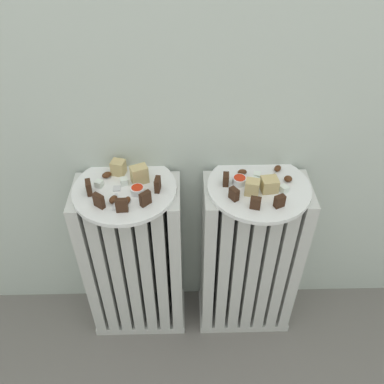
{
  "coord_description": "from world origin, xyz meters",
  "views": [
    {
      "loc": [
        -0.02,
        -0.58,
        1.35
      ],
      "look_at": [
        0.0,
        0.28,
        0.6
      ],
      "focal_mm": 38.56,
      "sensor_mm": 36.0,
      "label": 1
    }
  ],
  "objects_px": {
    "radiator_right": "(249,260)",
    "jam_bowl_right": "(239,180)",
    "plate_left": "(125,189)",
    "jam_bowl_left": "(137,190)",
    "plate_right": "(259,187)",
    "radiator_left": "(135,262)",
    "fork": "(116,195)"
  },
  "relations": [
    {
      "from": "jam_bowl_left",
      "to": "fork",
      "type": "bearing_deg",
      "value": -169.49
    },
    {
      "from": "radiator_left",
      "to": "plate_left",
      "type": "height_order",
      "value": "plate_left"
    },
    {
      "from": "fork",
      "to": "radiator_left",
      "type": "bearing_deg",
      "value": 60.53
    },
    {
      "from": "radiator_right",
      "to": "plate_left",
      "type": "height_order",
      "value": "plate_left"
    },
    {
      "from": "radiator_right",
      "to": "fork",
      "type": "height_order",
      "value": "fork"
    },
    {
      "from": "plate_right",
      "to": "jam_bowl_right",
      "type": "bearing_deg",
      "value": 168.9
    },
    {
      "from": "radiator_right",
      "to": "plate_left",
      "type": "xyz_separation_m",
      "value": [
        -0.37,
        0.0,
        0.31
      ]
    },
    {
      "from": "radiator_left",
      "to": "fork",
      "type": "xyz_separation_m",
      "value": [
        -0.02,
        -0.03,
        0.32
      ]
    },
    {
      "from": "plate_right",
      "to": "jam_bowl_left",
      "type": "relative_size",
      "value": 7.51
    },
    {
      "from": "jam_bowl_right",
      "to": "fork",
      "type": "distance_m",
      "value": 0.34
    },
    {
      "from": "radiator_right",
      "to": "jam_bowl_right",
      "type": "bearing_deg",
      "value": 168.9
    },
    {
      "from": "radiator_right",
      "to": "jam_bowl_left",
      "type": "relative_size",
      "value": 15.94
    },
    {
      "from": "jam_bowl_right",
      "to": "plate_right",
      "type": "bearing_deg",
      "value": -11.1
    },
    {
      "from": "jam_bowl_left",
      "to": "radiator_right",
      "type": "bearing_deg",
      "value": 4.0
    },
    {
      "from": "radiator_left",
      "to": "plate_right",
      "type": "bearing_deg",
      "value": 0.0
    },
    {
      "from": "radiator_right",
      "to": "jam_bowl_right",
      "type": "height_order",
      "value": "jam_bowl_right"
    },
    {
      "from": "plate_right",
      "to": "jam_bowl_left",
      "type": "bearing_deg",
      "value": -176.0
    },
    {
      "from": "plate_right",
      "to": "plate_left",
      "type": "bearing_deg",
      "value": 180.0
    },
    {
      "from": "radiator_right",
      "to": "jam_bowl_right",
      "type": "relative_size",
      "value": 15.6
    },
    {
      "from": "plate_right",
      "to": "jam_bowl_right",
      "type": "xyz_separation_m",
      "value": [
        -0.05,
        0.01,
        0.02
      ]
    },
    {
      "from": "fork",
      "to": "plate_right",
      "type": "bearing_deg",
      "value": 4.97
    },
    {
      "from": "plate_left",
      "to": "fork",
      "type": "bearing_deg",
      "value": -119.47
    },
    {
      "from": "plate_left",
      "to": "jam_bowl_left",
      "type": "distance_m",
      "value": 0.05
    },
    {
      "from": "jam_bowl_left",
      "to": "plate_left",
      "type": "bearing_deg",
      "value": 148.74
    },
    {
      "from": "plate_left",
      "to": "jam_bowl_right",
      "type": "height_order",
      "value": "jam_bowl_right"
    },
    {
      "from": "jam_bowl_left",
      "to": "fork",
      "type": "distance_m",
      "value": 0.06
    },
    {
      "from": "radiator_right",
      "to": "jam_bowl_right",
      "type": "distance_m",
      "value": 0.34
    },
    {
      "from": "plate_right",
      "to": "radiator_right",
      "type": "bearing_deg",
      "value": -116.57
    },
    {
      "from": "plate_left",
      "to": "plate_right",
      "type": "xyz_separation_m",
      "value": [
        0.37,
        0.0,
        0.0
      ]
    },
    {
      "from": "plate_right",
      "to": "jam_bowl_left",
      "type": "height_order",
      "value": "jam_bowl_left"
    },
    {
      "from": "radiator_right",
      "to": "plate_right",
      "type": "distance_m",
      "value": 0.31
    },
    {
      "from": "radiator_left",
      "to": "plate_left",
      "type": "relative_size",
      "value": 2.12
    }
  ]
}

